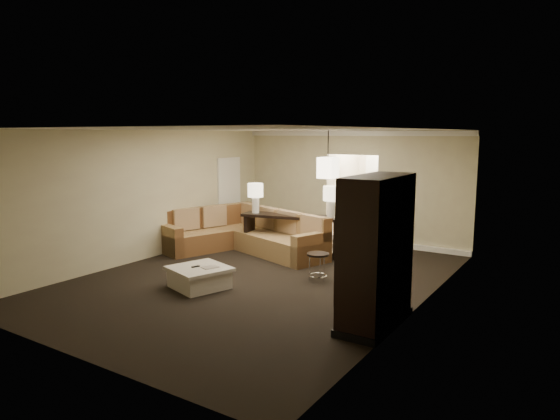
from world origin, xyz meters
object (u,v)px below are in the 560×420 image
Objects in this scene: armoire at (376,255)px; drink_table at (318,261)px; person at (390,201)px; coffee_table at (200,277)px; console_table at (292,231)px; sectional_sofa at (245,235)px.

drink_table is (-1.73, 1.49, -0.66)m from armoire.
coffee_table is at bearing 93.76° from person.
armoire is at bearing -55.35° from console_table.
console_table is (0.07, 3.05, 0.34)m from coffee_table.
armoire reaches higher than coffee_table.
coffee_table is 3.40m from armoire.
sectional_sofa is 7.47× the size of drink_table.
sectional_sofa is 4.48m from person.
sectional_sofa is 5.09m from armoire.
armoire is 1.23× the size of person.
armoire is 6.98m from person.
person reaches higher than console_table.
armoire reaches higher than person.
coffee_table is 6.77m from person.
person is at bearing 80.96° from sectional_sofa.
sectional_sofa is at bearing 155.66° from drink_table.
person is (-0.51, 5.11, 0.50)m from drink_table.
person is (1.05, 6.65, 0.68)m from coffee_table.
armoire is at bearing -40.84° from drink_table.
drink_table is at bearing -57.76° from console_table.
drink_table is at bearing 108.47° from person.
sectional_sofa is 1.14m from console_table.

